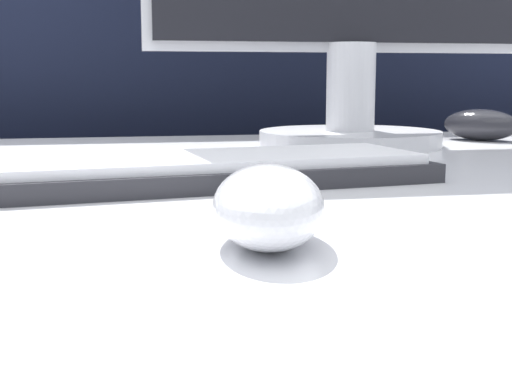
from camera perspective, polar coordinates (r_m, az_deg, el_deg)
partition_panel at (r=1.26m, az=-3.86°, el=-4.06°), size 5.00×0.03×1.01m
computer_mouse_near at (r=0.38m, az=0.99°, el=-1.11°), size 0.08×0.12×0.04m
keyboard at (r=0.60m, az=-4.46°, el=1.75°), size 0.41×0.18×0.02m
computer_mouse_far at (r=1.06m, az=17.55°, el=5.15°), size 0.11×0.12×0.04m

